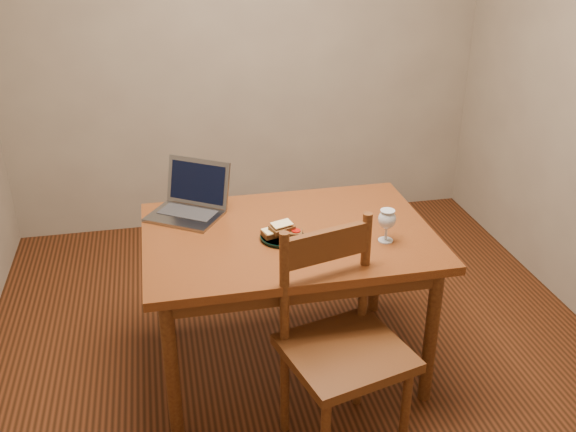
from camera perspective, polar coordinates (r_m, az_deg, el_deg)
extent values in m
cube|color=black|center=(3.39, 0.88, -11.97)|extent=(3.20, 3.20, 0.02)
cube|color=gray|center=(4.33, -3.89, 15.63)|extent=(3.20, 0.02, 2.60)
cube|color=gray|center=(1.40, 16.16, -9.04)|extent=(3.20, 0.02, 2.60)
cube|color=#50210D|center=(2.91, 0.04, -1.82)|extent=(1.30, 0.90, 0.04)
cylinder|color=#3A1A0C|center=(2.76, -10.30, -13.34)|extent=(0.06, 0.06, 0.70)
cylinder|color=#3A1A0C|center=(2.97, 12.58, -10.33)|extent=(0.06, 0.06, 0.70)
cylinder|color=#3A1A0C|center=(3.36, -10.89, -5.42)|extent=(0.06, 0.06, 0.70)
cylinder|color=#3A1A0C|center=(3.54, 7.85, -3.46)|extent=(0.06, 0.06, 0.70)
cube|color=#3A1A0C|center=(2.62, 5.15, -12.04)|extent=(0.55, 0.54, 0.04)
cube|color=#3A1A0C|center=(2.52, 3.46, -2.60)|extent=(0.37, 0.12, 0.13)
cylinder|color=black|center=(2.84, -0.53, -1.89)|extent=(0.20, 0.20, 0.02)
cube|color=slate|center=(3.07, -9.19, -0.02)|extent=(0.40, 0.37, 0.01)
cube|color=slate|center=(3.14, -8.00, 3.02)|extent=(0.31, 0.24, 0.22)
cube|color=black|center=(3.14, -8.00, 3.02)|extent=(0.27, 0.20, 0.18)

